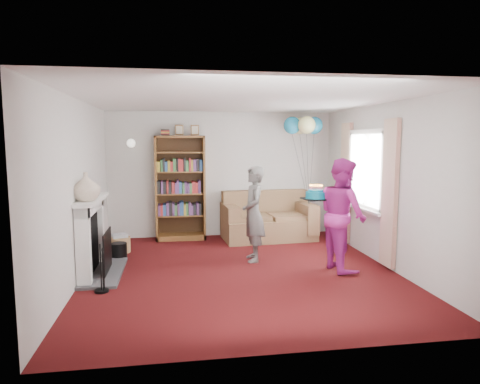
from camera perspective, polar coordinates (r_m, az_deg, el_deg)
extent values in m
plane|color=#34070B|center=(6.45, 0.10, -10.53)|extent=(5.00, 5.00, 0.00)
cube|color=silver|center=(8.67, -2.50, 2.37)|extent=(4.50, 0.02, 2.50)
cube|color=silver|center=(6.25, -20.81, 0.19)|extent=(0.02, 5.00, 2.50)
cube|color=silver|center=(6.91, 18.94, 0.86)|extent=(0.02, 5.00, 2.50)
cube|color=white|center=(6.18, 0.11, 12.22)|extent=(4.50, 5.00, 0.01)
cube|color=#3F3F42|center=(6.64, -17.77, -10.17)|extent=(0.55, 1.40, 0.04)
cube|color=white|center=(6.01, -20.17, -7.01)|extent=(0.18, 0.14, 1.06)
cube|color=white|center=(7.07, -18.45, -4.90)|extent=(0.18, 0.14, 1.06)
cube|color=white|center=(6.46, -19.40, -1.80)|extent=(0.18, 1.24, 0.16)
cube|color=white|center=(6.44, -19.17, -0.91)|extent=(0.28, 1.35, 0.05)
cube|color=black|center=(6.55, -19.39, -6.30)|extent=(0.10, 0.80, 0.86)
cube|color=black|center=(6.55, -17.26, -7.58)|extent=(0.02, 0.70, 0.60)
cylinder|color=black|center=(5.80, -18.07, -9.57)|extent=(0.18, 0.18, 0.64)
cylinder|color=black|center=(7.36, -15.84, -7.55)|extent=(0.26, 0.26, 0.26)
cube|color=white|center=(7.40, 16.66, 7.71)|extent=(0.08, 1.30, 0.08)
cube|color=white|center=(7.48, 16.34, -1.90)|extent=(0.08, 1.30, 0.08)
cube|color=white|center=(7.42, 16.71, 2.88)|extent=(0.01, 1.15, 1.20)
cube|color=white|center=(7.47, 16.12, -2.14)|extent=(0.14, 1.32, 0.04)
cube|color=beige|center=(6.70, 19.33, -0.19)|extent=(0.07, 0.38, 2.20)
cube|color=beige|center=(8.18, 13.91, 1.20)|extent=(0.07, 0.38, 2.20)
cylinder|color=gold|center=(8.56, -14.27, 6.46)|extent=(0.04, 0.12, 0.04)
sphere|color=white|center=(8.47, -14.32, 6.32)|extent=(0.16, 0.16, 0.16)
cube|color=#472B14|center=(8.59, -7.99, 0.66)|extent=(0.96, 0.04, 2.02)
cube|color=brown|center=(8.40, -11.09, 0.47)|extent=(0.04, 0.42, 2.02)
cube|color=brown|center=(8.42, -4.84, 0.58)|extent=(0.04, 0.42, 2.02)
cube|color=brown|center=(8.35, -8.08, 7.30)|extent=(0.96, 0.42, 0.04)
cube|color=brown|center=(8.56, -7.86, -5.88)|extent=(0.96, 0.42, 0.10)
cube|color=brown|center=(8.47, -7.91, -3.05)|extent=(0.88, 0.38, 0.03)
cube|color=brown|center=(8.41, -7.95, -0.19)|extent=(0.88, 0.38, 0.02)
cube|color=brown|center=(8.37, -8.00, 2.70)|extent=(0.88, 0.38, 0.02)
cube|color=brown|center=(8.35, -8.04, 5.25)|extent=(0.88, 0.38, 0.02)
cube|color=maroon|center=(8.33, -9.93, 7.82)|extent=(0.16, 0.22, 0.12)
cube|color=brown|center=(8.40, -8.10, 8.18)|extent=(0.16, 0.02, 0.20)
cube|color=brown|center=(8.41, -6.05, 8.21)|extent=(0.16, 0.02, 0.20)
cube|color=brown|center=(8.46, 3.79, -4.90)|extent=(1.76, 0.93, 0.41)
cube|color=brown|center=(8.73, 3.32, -2.12)|extent=(1.76, 0.24, 0.72)
cube|color=brown|center=(8.29, -1.32, -3.67)|extent=(0.24, 0.88, 0.57)
cube|color=brown|center=(8.62, 8.73, -3.35)|extent=(0.24, 0.88, 0.57)
cube|color=brown|center=(8.26, 1.27, -3.49)|extent=(0.74, 0.63, 0.12)
cube|color=brown|center=(8.43, 6.53, -3.32)|extent=(0.74, 0.63, 0.12)
cylinder|color=#A6724D|center=(7.75, -15.70, -6.79)|extent=(0.36, 0.36, 0.27)
cube|color=beige|center=(7.71, -15.74, -5.61)|extent=(0.25, 0.20, 0.06)
imported|color=black|center=(6.85, 1.82, -2.93)|extent=(0.38, 0.56, 1.53)
imported|color=#A9217F|center=(6.55, 13.50, -2.91)|extent=(0.72, 0.88, 1.68)
cube|color=black|center=(6.54, 10.07, -0.92)|extent=(0.36, 0.36, 0.02)
cylinder|color=#0B6A82|center=(6.53, 10.08, -0.39)|extent=(0.30, 0.30, 0.10)
cylinder|color=#0B6A82|center=(6.52, 10.09, 0.13)|extent=(0.22, 0.22, 0.04)
cylinder|color=pink|center=(6.55, 10.85, 0.45)|extent=(0.01, 0.01, 0.09)
sphere|color=orange|center=(6.55, 10.86, 0.88)|extent=(0.02, 0.02, 0.02)
cylinder|color=pink|center=(6.58, 10.71, 0.48)|extent=(0.01, 0.01, 0.09)
sphere|color=orange|center=(6.57, 10.72, 0.91)|extent=(0.02, 0.02, 0.02)
cylinder|color=pink|center=(6.60, 10.50, 0.50)|extent=(0.01, 0.01, 0.09)
sphere|color=orange|center=(6.59, 10.51, 0.93)|extent=(0.02, 0.02, 0.02)
cylinder|color=pink|center=(6.61, 10.25, 0.52)|extent=(0.01, 0.01, 0.09)
sphere|color=orange|center=(6.60, 10.26, 0.95)|extent=(0.02, 0.02, 0.02)
cylinder|color=pink|center=(6.61, 9.97, 0.52)|extent=(0.01, 0.01, 0.09)
sphere|color=orange|center=(6.61, 9.98, 0.95)|extent=(0.02, 0.02, 0.02)
cylinder|color=pink|center=(6.60, 9.71, 0.52)|extent=(0.01, 0.01, 0.09)
sphere|color=orange|center=(6.59, 9.72, 0.95)|extent=(0.02, 0.02, 0.02)
cylinder|color=pink|center=(6.58, 9.50, 0.50)|extent=(0.01, 0.01, 0.09)
sphere|color=orange|center=(6.58, 9.51, 0.94)|extent=(0.02, 0.02, 0.02)
cylinder|color=pink|center=(6.55, 9.35, 0.48)|extent=(0.01, 0.01, 0.09)
sphere|color=orange|center=(6.55, 9.36, 0.92)|extent=(0.02, 0.02, 0.02)
cylinder|color=pink|center=(6.52, 9.30, 0.45)|extent=(0.01, 0.01, 0.09)
sphere|color=orange|center=(6.52, 9.30, 0.89)|extent=(0.02, 0.02, 0.02)
cylinder|color=pink|center=(6.49, 9.34, 0.42)|extent=(0.01, 0.01, 0.09)
sphere|color=orange|center=(6.49, 9.34, 0.86)|extent=(0.02, 0.02, 0.02)
cylinder|color=pink|center=(6.46, 9.47, 0.39)|extent=(0.01, 0.01, 0.09)
sphere|color=orange|center=(6.46, 9.48, 0.83)|extent=(0.02, 0.02, 0.02)
cylinder|color=pink|center=(6.44, 9.68, 0.37)|extent=(0.01, 0.01, 0.09)
sphere|color=orange|center=(6.44, 9.69, 0.81)|extent=(0.02, 0.02, 0.02)
cylinder|color=pink|center=(6.43, 9.94, 0.35)|extent=(0.01, 0.01, 0.09)
sphere|color=orange|center=(6.43, 9.95, 0.79)|extent=(0.02, 0.02, 0.02)
cylinder|color=pink|center=(6.43, 10.22, 0.34)|extent=(0.01, 0.01, 0.09)
sphere|color=orange|center=(6.43, 10.23, 0.79)|extent=(0.02, 0.02, 0.02)
cylinder|color=pink|center=(6.44, 10.49, 0.35)|extent=(0.01, 0.01, 0.09)
sphere|color=orange|center=(6.44, 10.50, 0.79)|extent=(0.02, 0.02, 0.02)
cylinder|color=pink|center=(6.46, 10.70, 0.36)|extent=(0.01, 0.01, 0.09)
sphere|color=orange|center=(6.46, 10.71, 0.80)|extent=(0.02, 0.02, 0.02)
cylinder|color=pink|center=(6.49, 10.85, 0.39)|extent=(0.01, 0.01, 0.09)
sphere|color=orange|center=(6.48, 10.86, 0.83)|extent=(0.02, 0.02, 0.02)
cylinder|color=pink|center=(6.52, 10.89, 0.42)|extent=(0.01, 0.01, 0.09)
sphere|color=orange|center=(6.51, 10.90, 0.85)|extent=(0.02, 0.02, 0.02)
sphere|color=#3F3F3F|center=(8.39, 9.18, -1.76)|extent=(0.02, 0.02, 0.02)
sphere|color=teal|center=(8.49, 9.86, 8.73)|extent=(0.33, 0.33, 0.33)
sphere|color=#E5EB8F|center=(8.63, 7.99, 8.73)|extent=(0.33, 0.33, 0.33)
sphere|color=teal|center=(8.35, 6.97, 8.81)|extent=(0.33, 0.33, 0.33)
sphere|color=#E5EB8F|center=(8.21, 8.89, 8.82)|extent=(0.33, 0.33, 0.33)
imported|color=beige|center=(6.07, -19.84, 0.67)|extent=(0.49, 0.49, 0.38)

